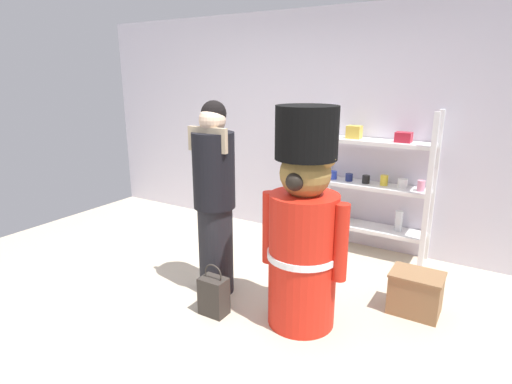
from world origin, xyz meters
name	(u,v)px	position (x,y,z in m)	size (l,w,h in m)	color
ground_plane	(207,319)	(0.00, 0.00, 0.00)	(6.40, 6.40, 0.00)	beige
back_wall	(321,128)	(0.00, 2.20, 1.30)	(6.40, 0.12, 2.60)	silver
merchandise_shelf	(374,183)	(0.72, 1.98, 0.79)	(1.18, 0.35, 1.57)	white
teddy_bear_guard	(303,228)	(0.65, 0.36, 0.79)	(0.70, 0.54, 1.69)	red
person_shopper	(214,198)	(-0.21, 0.41, 0.88)	(0.37, 0.36, 1.69)	black
shopping_bag	(214,296)	(0.00, 0.09, 0.16)	(0.22, 0.16, 0.44)	#332D28
display_crate	(415,293)	(1.39, 0.97, 0.17)	(0.41, 0.31, 0.35)	olive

